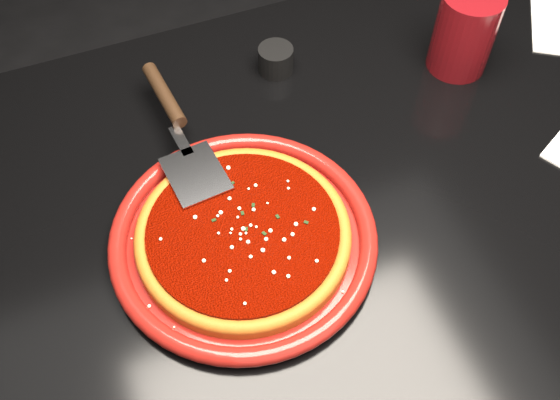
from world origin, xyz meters
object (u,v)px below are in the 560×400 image
object	(u,v)px
pizza_server	(180,129)
cup	(464,32)
table	(342,312)
ramekin	(276,60)
plate	(243,238)

from	to	relation	value
pizza_server	cup	xyz separation A→B (m)	(0.43, 0.01, 0.02)
table	pizza_server	world-z (taller)	pizza_server
pizza_server	cup	size ratio (longest dim) A/B	2.37
table	pizza_server	size ratio (longest dim) A/B	4.12
pizza_server	ramekin	world-z (taller)	pizza_server
plate	table	bearing A→B (deg)	6.17
table	pizza_server	bearing A→B (deg)	142.69
cup	ramekin	size ratio (longest dim) A/B	2.35
pizza_server	ramekin	bearing A→B (deg)	24.00
cup	plate	bearing A→B (deg)	-156.35
plate	pizza_server	size ratio (longest dim) A/B	1.12
pizza_server	cup	world-z (taller)	cup
table	cup	world-z (taller)	cup
table	plate	xyz separation A→B (m)	(-0.18, -0.02, 0.39)
cup	ramekin	xyz separation A→B (m)	(-0.26, 0.09, -0.04)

